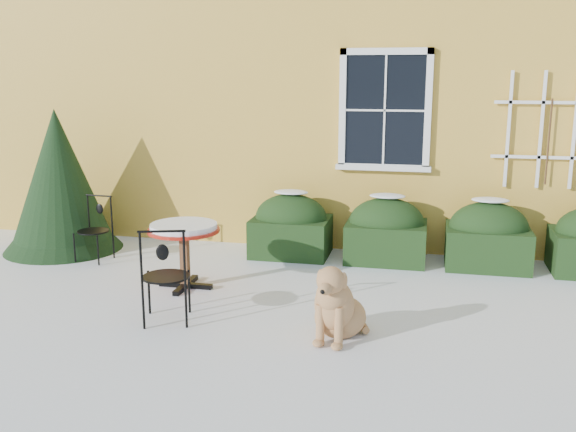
% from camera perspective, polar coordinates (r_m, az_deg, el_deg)
% --- Properties ---
extents(ground, '(80.00, 80.00, 0.00)m').
position_cam_1_polar(ground, '(6.50, -1.93, -9.65)').
color(ground, white).
rests_on(ground, ground).
extents(house, '(12.40, 8.40, 6.40)m').
position_cam_1_polar(house, '(12.94, 5.97, 15.82)').
color(house, '#F4BF47').
rests_on(house, ground).
extents(hedge_row, '(4.95, 0.80, 0.91)m').
position_cam_1_polar(hedge_row, '(8.63, 13.04, -1.57)').
color(hedge_row, black).
rests_on(hedge_row, ground).
extents(evergreen_shrub, '(1.65, 1.65, 1.99)m').
position_cam_1_polar(evergreen_shrub, '(9.59, -19.58, 1.86)').
color(evergreen_shrub, black).
rests_on(evergreen_shrub, ground).
extents(bistro_table, '(0.83, 0.83, 0.77)m').
position_cam_1_polar(bistro_table, '(7.49, -9.24, -1.64)').
color(bistro_table, black).
rests_on(bistro_table, ground).
extents(patio_chair_near, '(0.55, 0.55, 1.00)m').
position_cam_1_polar(patio_chair_near, '(6.52, -10.84, -5.16)').
color(patio_chair_near, black).
rests_on(patio_chair_near, ground).
extents(patio_chair_far, '(0.42, 0.41, 0.86)m').
position_cam_1_polar(patio_chair_far, '(8.95, -16.81, -1.07)').
color(patio_chair_far, black).
rests_on(patio_chair_far, ground).
extents(dog, '(0.59, 0.83, 0.78)m').
position_cam_1_polar(dog, '(6.08, 4.33, -8.13)').
color(dog, tan).
rests_on(dog, ground).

